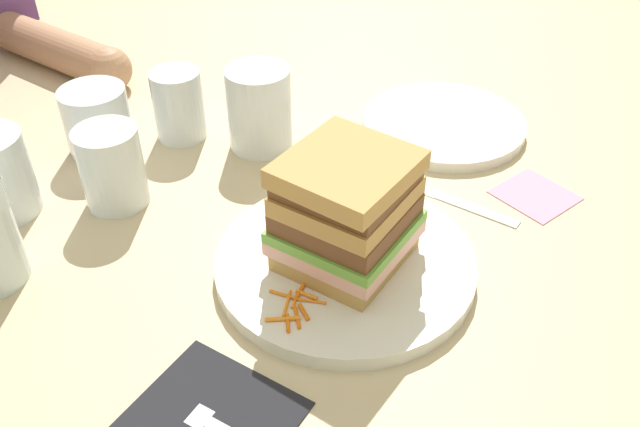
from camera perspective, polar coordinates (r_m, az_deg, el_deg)
ground_plane at (r=0.68m, az=0.54°, el=-3.36°), size 3.00×3.00×0.00m
main_plate at (r=0.66m, az=2.13°, el=-4.22°), size 0.25×0.25×0.02m
sandwich at (r=0.62m, az=2.26°, el=0.22°), size 0.12×0.12×0.12m
carrot_shred_0 at (r=0.59m, az=-3.19°, el=-8.91°), size 0.02×0.03×0.00m
carrot_shred_1 at (r=0.61m, az=-2.16°, el=-7.44°), size 0.02×0.01×0.00m
carrot_shred_2 at (r=0.61m, az=-2.82°, el=-7.63°), size 0.03×0.02×0.00m
carrot_shred_3 at (r=0.59m, az=-1.95°, el=-8.82°), size 0.02×0.02×0.00m
carrot_shred_4 at (r=0.60m, az=-1.38°, el=-8.36°), size 0.01×0.02×0.00m
carrot_shred_5 at (r=0.61m, az=-2.88°, el=-6.98°), size 0.01×0.03×0.00m
carrot_shred_6 at (r=0.61m, az=-0.81°, el=-7.44°), size 0.01×0.03×0.00m
carrot_shred_7 at (r=0.59m, az=-2.75°, el=-9.29°), size 0.02×0.02×0.00m
carrot_shred_8 at (r=0.62m, az=-1.59°, el=-6.39°), size 0.03×0.01×0.00m
carrot_shred_9 at (r=0.61m, az=-1.15°, el=-6.90°), size 0.01×0.02×0.00m
carrot_shred_10 at (r=0.72m, az=6.04°, el=0.58°), size 0.02×0.02×0.00m
carrot_shred_11 at (r=0.71m, az=3.93°, el=0.52°), size 0.02×0.01×0.00m
carrot_shred_12 at (r=0.73m, az=6.03°, el=1.14°), size 0.02×0.02×0.00m
carrot_shred_13 at (r=0.72m, az=5.02°, el=0.84°), size 0.01×0.03×0.00m
carrot_shred_14 at (r=0.69m, az=5.88°, el=-1.02°), size 0.01×0.02×0.00m
carrot_shred_15 at (r=0.70m, az=4.97°, el=-0.09°), size 0.02×0.01×0.00m
carrot_shred_16 at (r=0.70m, az=5.47°, el=-0.18°), size 0.01×0.02×0.00m
carrot_shred_17 at (r=0.70m, az=5.47°, el=-0.45°), size 0.03×0.01×0.00m
napkin_dark at (r=0.55m, az=-9.51°, el=-17.00°), size 0.13×0.13×0.00m
knife at (r=0.77m, az=10.08°, el=1.56°), size 0.02×0.20×0.00m
juice_glass at (r=0.83m, az=-5.15°, el=8.54°), size 0.08×0.08×0.10m
empty_tumbler_1 at (r=0.76m, az=-17.25°, el=3.77°), size 0.07×0.07×0.09m
empty_tumbler_2 at (r=0.86m, az=-11.92°, el=9.01°), size 0.06×0.06×0.09m
empty_tumbler_3 at (r=0.86m, az=-18.27°, el=7.57°), size 0.08×0.08×0.08m
side_plate at (r=0.89m, az=10.43°, el=7.50°), size 0.21×0.21×0.01m
napkin_pink at (r=0.79m, az=17.79°, el=1.52°), size 0.09×0.10×0.00m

